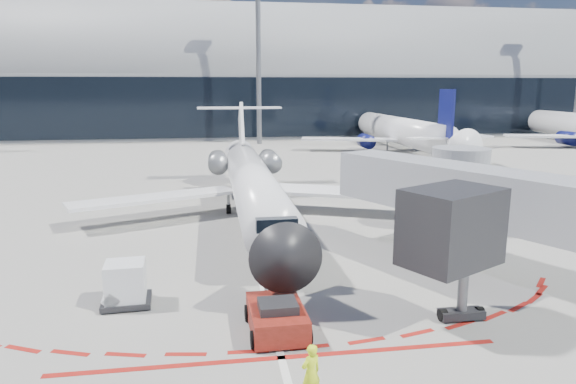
{
  "coord_description": "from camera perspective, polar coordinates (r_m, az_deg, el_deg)",
  "views": [
    {
      "loc": [
        -1.95,
        -25.83,
        8.23
      ],
      "look_at": [
        2.3,
        2.36,
        2.32
      ],
      "focal_mm": 32.0,
      "sensor_mm": 36.0,
      "label": 1
    }
  ],
  "objects": [
    {
      "name": "ground",
      "position": [
        27.18,
        -4.08,
        -5.94
      ],
      "size": [
        260.0,
        260.0,
        0.0
      ],
      "primitive_type": "plane",
      "color": "slate",
      "rests_on": "ground"
    },
    {
      "name": "apron_centerline",
      "position": [
        29.08,
        -4.4,
        -4.75
      ],
      "size": [
        0.25,
        40.0,
        0.01
      ],
      "primitive_type": "cube",
      "color": "silver",
      "rests_on": "ground"
    },
    {
      "name": "apron_stop_bar",
      "position": [
        16.64,
        -0.76,
        -17.92
      ],
      "size": [
        14.0,
        0.25,
        0.01
      ],
      "primitive_type": "cube",
      "color": "maroon",
      "rests_on": "ground"
    },
    {
      "name": "terminal_building",
      "position": [
        90.82,
        -7.5,
        11.81
      ],
      "size": [
        150.0,
        24.15,
        24.0
      ],
      "color": "gray",
      "rests_on": "ground"
    },
    {
      "name": "jet_bridge",
      "position": [
        26.18,
        18.27,
        -0.39
      ],
      "size": [
        10.03,
        15.2,
        4.9
      ],
      "color": "#92939A",
      "rests_on": "ground"
    },
    {
      "name": "light_mast_centre",
      "position": [
        74.28,
        -3.3,
        15.0
      ],
      "size": [
        0.7,
        0.7,
        25.0
      ],
      "primitive_type": "cylinder",
      "color": "slate",
      "rests_on": "ground"
    },
    {
      "name": "regional_jet",
      "position": [
        32.27,
        -4.02,
        1.15
      ],
      "size": [
        22.6,
        27.87,
        6.98
      ],
      "color": "white",
      "rests_on": "ground"
    },
    {
      "name": "pushback_tug",
      "position": [
        17.92,
        -1.27,
        -13.73
      ],
      "size": [
        2.04,
        4.66,
        1.21
      ],
      "rotation": [
        0.0,
        0.0,
        0.02
      ],
      "color": "#5B150D",
      "rests_on": "ground"
    },
    {
      "name": "ramp_worker",
      "position": [
        14.33,
        2.55,
        -19.46
      ],
      "size": [
        0.7,
        0.6,
        1.63
      ],
      "primitive_type": "imported",
      "rotation": [
        0.0,
        0.0,
        3.57
      ],
      "color": "#D9F619",
      "rests_on": "ground"
    },
    {
      "name": "uld_container",
      "position": [
        20.73,
        -17.59,
        -9.74
      ],
      "size": [
        1.91,
        1.66,
        1.7
      ],
      "rotation": [
        0.0,
        0.0,
        0.07
      ],
      "color": "black",
      "rests_on": "ground"
    },
    {
      "name": "bg_airliner_1",
      "position": [
        68.74,
        12.44,
        8.7
      ],
      "size": [
        30.5,
        32.29,
        9.87
      ],
      "primitive_type": null,
      "color": "white",
      "rests_on": "ground"
    }
  ]
}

